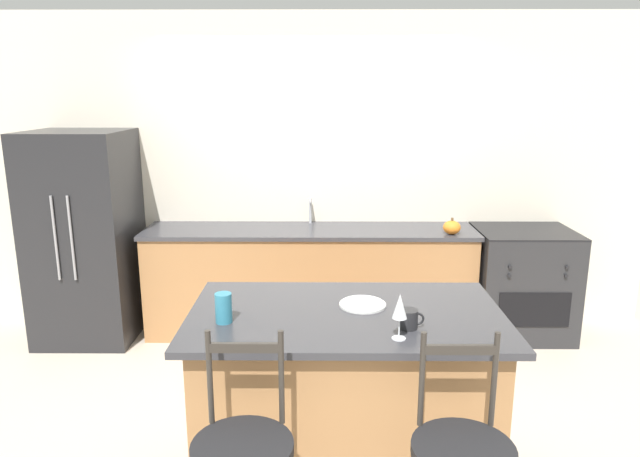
{
  "coord_description": "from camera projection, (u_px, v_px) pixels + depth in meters",
  "views": [
    {
      "loc": [
        0.12,
        -4.34,
        2.05
      ],
      "look_at": [
        0.09,
        -0.63,
        1.15
      ],
      "focal_mm": 32.0,
      "sensor_mm": 36.0,
      "label": 1
    }
  ],
  "objects": [
    {
      "name": "back_counter",
      "position": [
        310.0,
        280.0,
        4.93
      ],
      "size": [
        2.79,
        0.63,
        0.92
      ],
      "color": "#A87547",
      "rests_on": "ground_plane"
    },
    {
      "name": "wall_back",
      "position": [
        310.0,
        173.0,
        5.01
      ],
      "size": [
        6.0,
        0.07,
        2.7
      ],
      "color": "beige",
      "rests_on": "ground_plane"
    },
    {
      "name": "dinner_plate",
      "position": [
        363.0,
        304.0,
        2.98
      ],
      "size": [
        0.25,
        0.25,
        0.02
      ],
      "color": "white",
      "rests_on": "kitchen_island"
    },
    {
      "name": "wine_glass",
      "position": [
        400.0,
        307.0,
        2.55
      ],
      "size": [
        0.07,
        0.07,
        0.22
      ],
      "color": "white",
      "rests_on": "kitchen_island"
    },
    {
      "name": "kitchen_island",
      "position": [
        345.0,
        396.0,
        3.01
      ],
      "size": [
        1.6,
        0.93,
        0.95
      ],
      "color": "#A87547",
      "rests_on": "ground_plane"
    },
    {
      "name": "sink_faucet",
      "position": [
        310.0,
        208.0,
        4.98
      ],
      "size": [
        0.02,
        0.13,
        0.22
      ],
      "color": "#ADAFB5",
      "rests_on": "back_counter"
    },
    {
      "name": "oven_range",
      "position": [
        521.0,
        282.0,
        4.86
      ],
      "size": [
        0.8,
        0.69,
        0.92
      ],
      "color": "#28282B",
      "rests_on": "ground_plane"
    },
    {
      "name": "tumbler_cup",
      "position": [
        224.0,
        308.0,
        2.76
      ],
      "size": [
        0.08,
        0.08,
        0.15
      ],
      "color": "teal",
      "rests_on": "kitchen_island"
    },
    {
      "name": "ground_plane",
      "position": [
        309.0,
        346.0,
        4.7
      ],
      "size": [
        18.0,
        18.0,
        0.0
      ],
      "primitive_type": "plane",
      "color": "beige"
    },
    {
      "name": "pumpkin_decoration",
      "position": [
        452.0,
        227.0,
        4.62
      ],
      "size": [
        0.14,
        0.14,
        0.13
      ],
      "color": "orange",
      "rests_on": "back_counter"
    },
    {
      "name": "coffee_mug",
      "position": [
        409.0,
        319.0,
        2.69
      ],
      "size": [
        0.12,
        0.09,
        0.09
      ],
      "color": "#232326",
      "rests_on": "kitchen_island"
    },
    {
      "name": "refrigerator",
      "position": [
        86.0,
        236.0,
        4.74
      ],
      "size": [
        0.77,
        0.8,
        1.74
      ],
      "color": "#232326",
      "rests_on": "ground_plane"
    }
  ]
}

